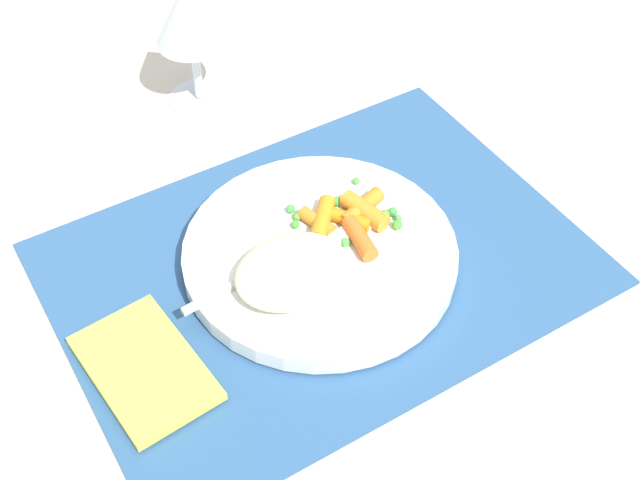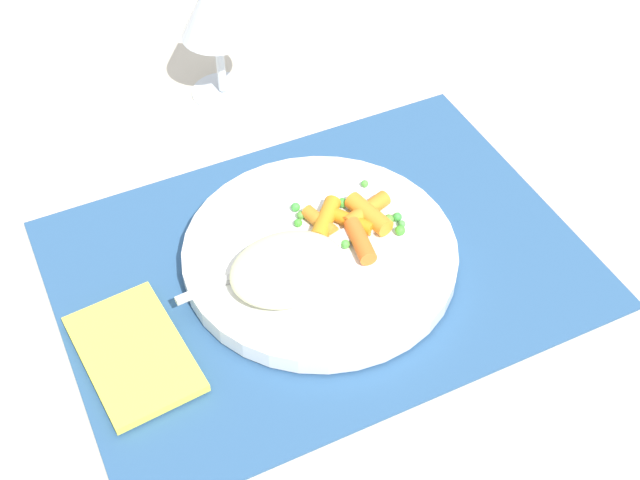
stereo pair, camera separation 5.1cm
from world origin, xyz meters
The scene contains 9 objects.
ground_plane centered at (0.00, 0.00, 0.00)m, with size 2.40×2.40×0.00m, color beige.
placemat centered at (0.00, 0.00, 0.00)m, with size 0.48×0.35×0.01m, color #2D5684.
plate centered at (0.00, 0.00, 0.02)m, with size 0.25×0.25×0.02m, color white.
rice_mound centered at (-0.04, -0.02, 0.04)m, with size 0.10×0.09×0.03m, color beige.
carrot_portion centered at (0.04, 0.01, 0.03)m, with size 0.09×0.09×0.02m.
pea_scatter centered at (0.05, 0.02, 0.03)m, with size 0.10×0.08×0.01m.
fork centered at (-0.02, 0.00, 0.03)m, with size 0.20×0.03×0.01m.
wine_glass centered at (0.01, 0.29, 0.11)m, with size 0.08×0.08×0.15m.
napkin centered at (-0.19, -0.03, 0.01)m, with size 0.08×0.13×0.01m, color #EAE54C.
Camera 1 is at (-0.27, -0.44, 0.59)m, focal length 47.00 mm.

